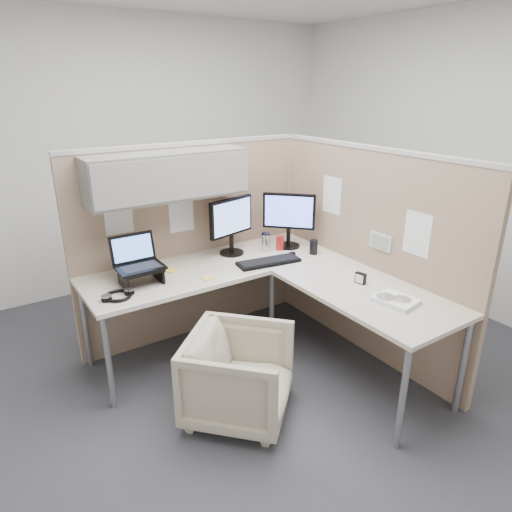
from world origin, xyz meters
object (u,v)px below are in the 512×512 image
keyboard (269,262)px  office_chair (239,372)px  monitor_left (231,222)px  desk (268,281)px

keyboard → office_chair: bearing=-128.5°
office_chair → keyboard: size_ratio=1.29×
office_chair → monitor_left: (0.52, 0.94, 0.68)m
desk → office_chair: (-0.50, -0.40, -0.37)m
monitor_left → office_chair: bearing=-132.9°
desk → keyboard: keyboard is taller
office_chair → monitor_left: 1.27m
desk → keyboard: (0.14, 0.20, 0.05)m
desk → office_chair: size_ratio=3.11×
monitor_left → desk: bearing=-105.9°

